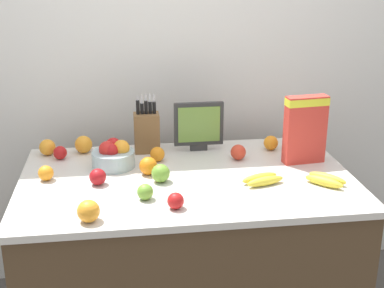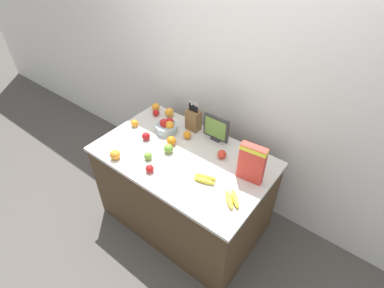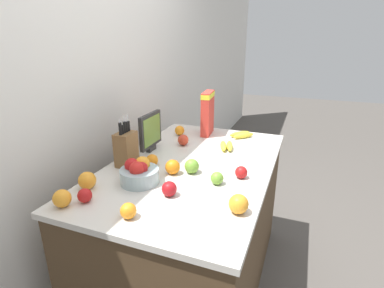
{
  "view_description": "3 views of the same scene",
  "coord_description": "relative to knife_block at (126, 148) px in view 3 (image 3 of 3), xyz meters",
  "views": [
    {
      "loc": [
        -0.28,
        -2.2,
        1.82
      ],
      "look_at": [
        0.03,
        0.06,
        1.0
      ],
      "focal_mm": 50.0,
      "sensor_mm": 36.0,
      "label": 1
    },
    {
      "loc": [
        1.21,
        -1.44,
        2.56
      ],
      "look_at": [
        0.06,
        0.05,
        0.99
      ],
      "focal_mm": 28.0,
      "sensor_mm": 36.0,
      "label": 2
    },
    {
      "loc": [
        -1.52,
        -0.59,
        1.59
      ],
      "look_at": [
        0.07,
        0.03,
        0.97
      ],
      "focal_mm": 28.0,
      "sensor_mm": 36.0,
      "label": 3
    }
  ],
  "objects": [
    {
      "name": "orange_front_right",
      "position": [
        -0.26,
        -0.72,
        -0.06
      ],
      "size": [
        0.09,
        0.09,
        0.09
      ],
      "primitive_type": "sphere",
      "color": "orange",
      "rests_on": "counter"
    },
    {
      "name": "orange_mid_left",
      "position": [
        0.63,
        -0.06,
        -0.07
      ],
      "size": [
        0.07,
        0.07,
        0.07
      ],
      "primitive_type": "sphere",
      "color": "orange",
      "rests_on": "counter"
    },
    {
      "name": "orange_front_left",
      "position": [
        -0.49,
        0.02,
        -0.06
      ],
      "size": [
        0.08,
        0.08,
        0.08
      ],
      "primitive_type": "sphere",
      "color": "orange",
      "rests_on": "counter"
    },
    {
      "name": "apple_front",
      "position": [
        -0.43,
        -0.05,
        -0.07
      ],
      "size": [
        0.07,
        0.07,
        0.07
      ],
      "primitive_type": "sphere",
      "color": "red",
      "rests_on": "counter"
    },
    {
      "name": "apple_leftmost",
      "position": [
        -0.04,
        -0.56,
        -0.07
      ],
      "size": [
        0.07,
        0.07,
        0.07
      ],
      "primitive_type": "sphere",
      "color": "#6B9E33",
      "rests_on": "counter"
    },
    {
      "name": "orange_near_bowl",
      "position": [
        -0.46,
        -0.31,
        -0.07
      ],
      "size": [
        0.07,
        0.07,
        0.07
      ],
      "primitive_type": "sphere",
      "color": "orange",
      "rests_on": "counter"
    },
    {
      "name": "orange_back_center",
      "position": [
        -0.01,
        -0.3,
        -0.06
      ],
      "size": [
        0.08,
        0.08,
        0.08
      ],
      "primitive_type": "sphere",
      "color": "orange",
      "rests_on": "counter"
    },
    {
      "name": "wall_back",
      "position": [
        0.16,
        0.32,
        0.33
      ],
      "size": [
        9.0,
        0.06,
        2.6
      ],
      "color": "silver",
      "rests_on": "ground_plane"
    },
    {
      "name": "ground_plane",
      "position": [
        0.16,
        -0.35,
        -0.97
      ],
      "size": [
        14.0,
        14.0,
        0.0
      ],
      "primitive_type": "plane",
      "color": "#514C47"
    },
    {
      "name": "cereal_box",
      "position": [
        0.73,
        -0.25,
        0.07
      ],
      "size": [
        0.21,
        0.08,
        0.33
      ],
      "rotation": [
        0.0,
        0.0,
        0.11
      ],
      "color": "red",
      "rests_on": "counter"
    },
    {
      "name": "knife_block",
      "position": [
        0.0,
        0.0,
        0.0
      ],
      "size": [
        0.13,
        0.09,
        0.3
      ],
      "color": "brown",
      "rests_on": "counter"
    },
    {
      "name": "small_monitor",
      "position": [
        0.26,
        -0.02,
        0.03
      ],
      "size": [
        0.25,
        0.03,
        0.25
      ],
      "color": "#2D2D2D",
      "rests_on": "counter"
    },
    {
      "name": "fruit_bowl",
      "position": [
        -0.17,
        -0.18,
        -0.05
      ],
      "size": [
        0.2,
        0.2,
        0.13
      ],
      "color": "#99B2B7",
      "rests_on": "counter"
    },
    {
      "name": "banana_bunch_left",
      "position": [
        0.75,
        -0.52,
        -0.08
      ],
      "size": [
        0.18,
        0.18,
        0.04
      ],
      "rotation": [
        0.0,
        0.0,
        2.43
      ],
      "color": "yellow",
      "rests_on": "counter"
    },
    {
      "name": "banana_bunch_right",
      "position": [
        0.47,
        -0.47,
        -0.09
      ],
      "size": [
        0.2,
        0.13,
        0.04
      ],
      "rotation": [
        0.0,
        0.0,
        0.37
      ],
      "color": "yellow",
      "rests_on": "counter"
    },
    {
      "name": "orange_front_center",
      "position": [
        -0.32,
        0.02,
        -0.06
      ],
      "size": [
        0.09,
        0.09,
        0.09
      ],
      "primitive_type": "sphere",
      "color": "orange",
      "rests_on": "counter"
    },
    {
      "name": "apple_near_bananas",
      "position": [
        0.07,
        -0.66,
        -0.07
      ],
      "size": [
        0.07,
        0.07,
        0.07
      ],
      "primitive_type": "sphere",
      "color": "red",
      "rests_on": "counter"
    },
    {
      "name": "apple_middle",
      "position": [
        -0.24,
        -0.39,
        -0.07
      ],
      "size": [
        0.07,
        0.07,
        0.07
      ],
      "primitive_type": "sphere",
      "color": "#A31419",
      "rests_on": "counter"
    },
    {
      "name": "apple_rear",
      "position": [
        0.43,
        -0.17,
        -0.07
      ],
      "size": [
        0.08,
        0.08,
        0.08
      ],
      "primitive_type": "sphere",
      "color": "red",
      "rests_on": "counter"
    },
    {
      "name": "orange_mid_right",
      "position": [
        0.04,
        -0.14,
        -0.07
      ],
      "size": [
        0.07,
        0.07,
        0.07
      ],
      "primitive_type": "sphere",
      "color": "orange",
      "rests_on": "counter"
    },
    {
      "name": "apple_rightmost",
      "position": [
        0.04,
        -0.39,
        -0.06
      ],
      "size": [
        0.08,
        0.08,
        0.08
      ],
      "primitive_type": "sphere",
      "color": "#6B9E33",
      "rests_on": "counter"
    },
    {
      "name": "counter",
      "position": [
        0.16,
        -0.35,
        -0.54
      ],
      "size": [
        1.49,
        0.91,
        0.87
      ],
      "color": "#4C3823",
      "rests_on": "ground_plane"
    }
  ]
}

